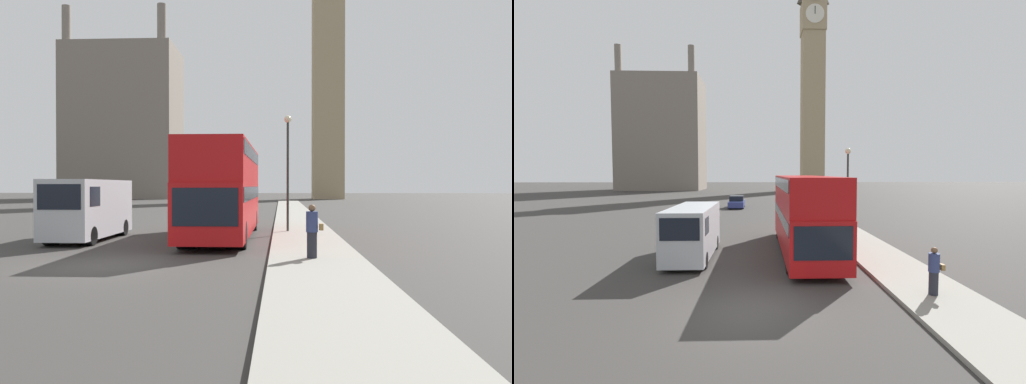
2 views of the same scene
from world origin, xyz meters
The scene contains 9 objects.
ground_plane centered at (0.00, 0.00, 0.00)m, with size 300.00×300.00×0.00m, color #383533.
sidewalk_strip centered at (6.49, 0.00, 0.07)m, with size 2.97×120.00×0.15m.
clock_tower centered at (13.87, 76.50, 28.99)m, with size 5.94×6.11×56.53m.
building_block_distant centered at (-24.49, 78.92, 14.30)m, with size 20.36×13.25×34.71m.
red_double_decker_bus centered at (2.78, 7.93, 2.33)m, with size 2.64×11.41×4.17m.
white_van centered at (-3.05, 6.71, 1.42)m, with size 2.03×6.01×2.65m.
pedestrian centered at (6.35, 0.77, 0.98)m, with size 0.53×0.37×1.66m.
street_lamp centered at (5.71, 9.99, 3.90)m, with size 0.36×0.36×5.71m.
parked_sedan centered at (-2.47, 31.97, 0.68)m, with size 1.87×4.37×1.51m.
Camera 2 is at (0.32, -10.63, 4.35)m, focal length 24.00 mm.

